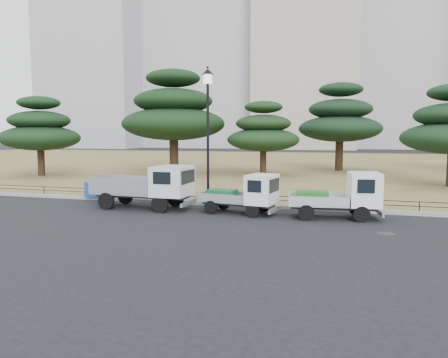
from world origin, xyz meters
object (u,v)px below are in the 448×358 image
(truck_large, at_px, (148,185))
(tarp_pile, at_px, (105,188))
(truck_kei_rear, at_px, (341,196))
(street_lamp, at_px, (208,112))
(truck_kei_front, at_px, (244,194))

(truck_large, relative_size, tarp_pile, 2.51)
(truck_kei_rear, relative_size, street_lamp, 0.59)
(truck_large, xyz_separation_m, tarp_pile, (-3.33, 1.91, -0.48))
(truck_kei_rear, distance_m, street_lamp, 7.12)
(street_lamp, bearing_deg, truck_large, -138.58)
(truck_large, relative_size, truck_kei_front, 1.33)
(truck_kei_front, height_order, truck_kei_rear, truck_kei_rear)
(truck_large, xyz_separation_m, truck_kei_front, (4.33, -0.03, -0.23))
(truck_large, xyz_separation_m, truck_kei_rear, (8.15, 0.09, -0.16))
(truck_kei_rear, bearing_deg, truck_large, 172.86)
(truck_kei_front, relative_size, tarp_pile, 1.88)
(truck_large, height_order, truck_kei_front, truck_large)
(truck_large, height_order, truck_kei_rear, truck_large)
(truck_kei_front, bearing_deg, truck_large, -171.46)
(street_lamp, height_order, tarp_pile, street_lamp)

